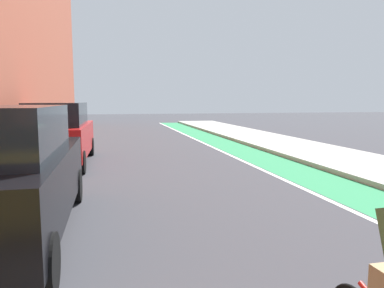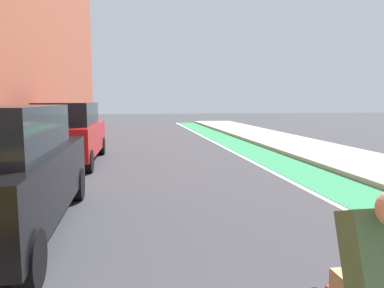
# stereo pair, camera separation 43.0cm
# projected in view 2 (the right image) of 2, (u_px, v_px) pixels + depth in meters

# --- Properties ---
(ground_plane) EXTENTS (87.80, 87.80, 0.00)m
(ground_plane) POSITION_uv_depth(u_px,v_px,m) (176.00, 167.00, 11.27)
(ground_plane) COLOR #38383D
(bike_lane_paint) EXTENTS (1.60, 39.91, 0.00)m
(bike_lane_paint) POSITION_uv_depth(u_px,v_px,m) (262.00, 155.00, 13.80)
(bike_lane_paint) COLOR #2D8451
(bike_lane_paint) RESTS_ON ground
(lane_divider_stripe) EXTENTS (0.12, 39.91, 0.00)m
(lane_divider_stripe) POSITION_uv_depth(u_px,v_px,m) (240.00, 155.00, 13.65)
(lane_divider_stripe) COLOR white
(lane_divider_stripe) RESTS_ON ground
(sidewalk_right) EXTENTS (3.27, 39.91, 0.14)m
(sidewalk_right) POSITION_uv_depth(u_px,v_px,m) (322.00, 151.00, 14.19)
(sidewalk_right) COLOR #A8A59E
(sidewalk_right) RESTS_ON ground
(parked_suv_red) EXTENTS (1.92, 4.68, 1.98)m
(parked_suv_red) POSITION_uv_depth(u_px,v_px,m) (70.00, 132.00, 11.84)
(parked_suv_red) COLOR red
(parked_suv_red) RESTS_ON ground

